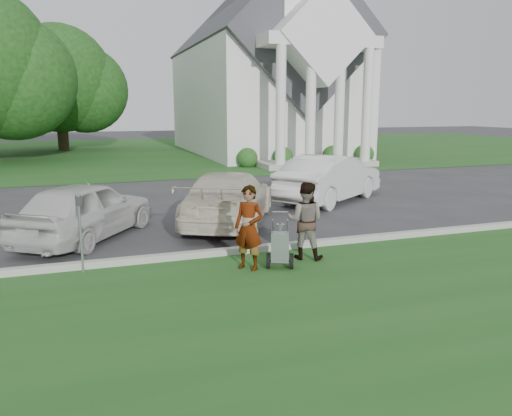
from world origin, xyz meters
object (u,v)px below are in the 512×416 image
car_c (229,198)px  car_d (330,178)px  tree_back (59,84)px  person_left (249,229)px  parking_meter_near (80,224)px  person_right (305,221)px  car_b (85,210)px  striping_cart (280,248)px  church (263,63)px

car_c → car_d: size_ratio=1.04×
tree_back → car_d: (9.05, -24.56, -3.95)m
person_left → parking_meter_near: person_left is taller
tree_back → car_c: size_ratio=1.97×
person_left → car_c: bearing=126.3°
person_left → person_right: 1.33m
person_right → car_b: person_right is taller
tree_back → car_b: bearing=-87.1°
striping_cart → car_d: 7.36m
church → striping_cart: bearing=-108.9°
car_d → person_right: bearing=113.2°
striping_cart → car_d: (4.17, 6.06, 0.36)m
person_left → person_right: (1.30, 0.29, -0.02)m
striping_cart → person_right: (0.72, 0.43, 0.38)m
striping_cart → person_right: person_right is taller
person_left → car_d: bearing=97.7°
striping_cart → tree_back: bearing=120.9°
person_left → car_d: 7.59m
striping_cart → car_c: car_c is taller
person_left → car_b: (-2.93, 3.42, -0.11)m
striping_cart → car_c: bearing=110.3°
car_c → striping_cart: bearing=114.1°
striping_cart → parking_meter_near: bearing=-172.7°
car_c → car_d: bearing=-127.3°
person_left → parking_meter_near: bearing=-148.4°
parking_meter_near → car_d: bearing=33.4°
car_b → car_d: size_ratio=0.88×
church → car_d: (-3.96, -17.68, -5.17)m
person_left → car_c: size_ratio=0.33×
person_left → car_b: bearing=177.0°
striping_cart → car_d: car_d is taller
church → person_left: church is taller
tree_back → striping_cart: bearing=-80.9°
person_right → car_b: (-4.23, 3.13, -0.09)m
striping_cart → parking_meter_near: parking_meter_near is taller
parking_meter_near → car_b: (0.09, 2.62, -0.24)m
church → car_d: size_ratio=5.14×
tree_back → person_right: bearing=-79.5°
car_d → car_c: bearing=81.7°
church → car_c: church is taller
car_b → car_c: bearing=-139.3°
striping_cart → person_left: bearing=-171.4°
tree_back → car_c: 27.39m
person_left → car_b: person_left is taller
tree_back → parking_meter_near: 29.95m
church → tree_back: bearing=152.2°
parking_meter_near → car_c: (3.71, 3.05, -0.24)m
person_left → car_b: 4.50m
tree_back → person_left: 31.03m
tree_back → striping_cart: 31.30m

